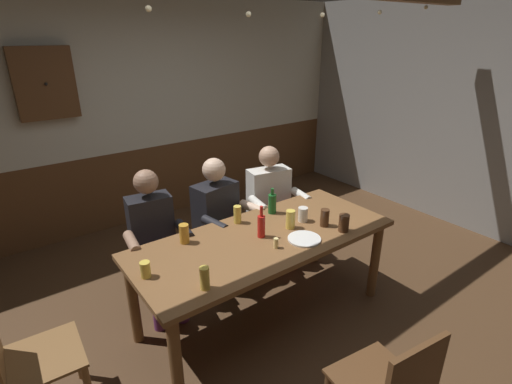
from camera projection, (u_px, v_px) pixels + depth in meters
The scene contains 23 objects.
ground_plane at pixel (260, 311), 3.34m from camera, with size 7.11×7.11×0.00m, color #4C331E.
back_wall_upper at pixel (135, 74), 4.43m from camera, with size 5.92×0.12×1.73m, color beige.
back_wall_wainscot at pixel (147, 182), 4.94m from camera, with size 5.92×0.12×0.93m, color brown.
side_wall_concrete at pixel (466, 117), 4.50m from camera, with size 0.12×4.68×2.66m, color gray.
dining_table at pixel (265, 247), 3.04m from camera, with size 2.09×0.88×0.77m.
person_0 at pixel (155, 238), 3.18m from camera, with size 0.53×0.56×1.24m.
person_1 at pixel (220, 216), 3.55m from camera, with size 0.58×0.58×1.21m.
person_2 at pixel (272, 201), 3.88m from camera, with size 0.60×0.56×1.22m.
chair_empty_near_left at pixel (26, 360), 2.24m from camera, with size 0.46×0.46×0.88m.
table_candle at pixel (276, 243), 2.83m from camera, with size 0.04×0.04×0.08m, color #F9E08C.
plate_0 at pixel (304, 239), 2.95m from camera, with size 0.26×0.26×0.01m, color white.
bottle_0 at pixel (272, 203), 3.36m from camera, with size 0.07×0.07×0.23m.
bottle_1 at pixel (261, 225), 2.96m from camera, with size 0.06×0.06×0.26m.
pint_glass_0 at pixel (325, 218), 3.14m from camera, with size 0.07×0.07×0.15m, color #4C2D19.
pint_glass_1 at pixel (237, 214), 3.19m from camera, with size 0.06×0.06×0.15m, color #E5C64C.
pint_glass_2 at pixel (184, 234), 2.89m from camera, with size 0.07×0.07×0.15m, color gold.
pint_glass_3 at pixel (205, 278), 2.36m from camera, with size 0.06×0.06×0.15m, color #E5C64C.
pint_glass_4 at pixel (303, 214), 3.22m from camera, with size 0.08×0.08×0.12m, color white.
pint_glass_5 at pixel (145, 270), 2.49m from camera, with size 0.07×0.07×0.11m, color #E5C64C.
pint_glass_6 at pixel (344, 223), 3.06m from camera, with size 0.08×0.08×0.14m, color #4C2D19.
pint_glass_7 at pixel (290, 219), 3.10m from camera, with size 0.07×0.07×0.15m, color #E5C64C.
wall_dart_cabinet at pixel (45, 83), 3.81m from camera, with size 0.56×0.15×0.70m.
string_lights at pixel (248, 6), 2.53m from camera, with size 4.18×0.04×0.15m.
Camera 1 is at (-1.63, -2.14, 2.24)m, focal length 27.04 mm.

